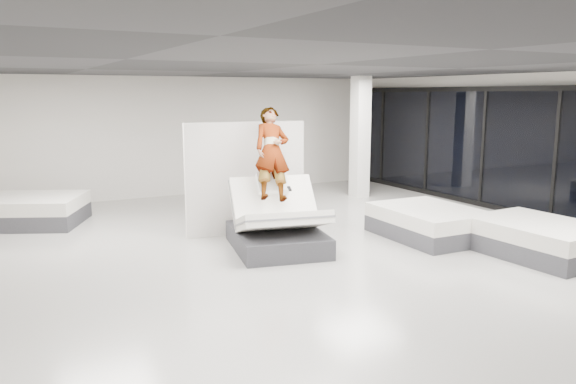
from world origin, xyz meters
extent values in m
plane|color=#A5A39C|center=(0.00, 0.00, 0.00)|extent=(14.00, 14.00, 0.00)
plane|color=black|center=(0.00, 0.00, 3.20)|extent=(14.00, 14.00, 0.00)
cube|color=silver|center=(0.00, 7.00, 1.60)|extent=(12.00, 0.04, 3.20)
cube|color=silver|center=(6.00, 0.00, 1.60)|extent=(0.04, 14.00, 3.20)
cube|color=#38383D|center=(-0.30, 0.88, 0.18)|extent=(1.89, 2.28, 0.35)
cube|color=white|center=(-0.25, 1.12, 0.80)|extent=(1.64, 1.12, 0.90)
cube|color=slate|center=(-0.25, 1.12, 0.80)|extent=(1.64, 1.00, 0.79)
cube|color=white|center=(-0.40, 0.45, 0.60)|extent=(1.69, 1.31, 0.51)
cube|color=slate|center=(-0.40, 0.45, 0.60)|extent=(1.70, 1.28, 0.33)
cube|color=silver|center=(-0.24, 1.18, 1.15)|extent=(0.62, 0.48, 0.40)
imported|color=slate|center=(-0.24, 1.18, 1.34)|extent=(1.03, 1.91, 1.33)
cube|color=black|center=(-0.10, 0.79, 1.09)|extent=(0.08, 0.15, 0.08)
cube|color=silver|center=(-0.30, 2.23, 1.10)|extent=(2.43, 0.34, 2.21)
cube|color=#38383D|center=(2.67, 0.24, 0.16)|extent=(1.63, 2.15, 0.32)
cube|color=white|center=(2.67, 0.24, 0.45)|extent=(1.63, 2.15, 0.26)
cube|color=#38383D|center=(3.52, -1.57, 0.16)|extent=(1.68, 2.18, 0.32)
cube|color=white|center=(3.52, -1.57, 0.45)|extent=(1.68, 2.18, 0.26)
cube|color=#38383D|center=(-4.14, 5.05, 0.17)|extent=(2.70, 2.43, 0.33)
cube|color=white|center=(-4.14, 5.05, 0.47)|extent=(2.70, 2.43, 0.28)
cube|color=white|center=(4.00, 4.50, 1.60)|extent=(0.40, 0.40, 3.20)
cube|color=black|center=(5.90, 0.00, 1.45)|extent=(0.06, 13.40, 2.80)
cube|color=black|center=(5.90, 0.00, 0.06)|extent=(0.12, 13.40, 0.12)
cube|color=black|center=(5.90, 0.00, 2.86)|extent=(0.12, 13.40, 0.12)
cube|color=black|center=(5.90, 0.00, 1.45)|extent=(0.09, 0.08, 2.80)
cube|color=black|center=(5.90, 2.00, 1.45)|extent=(0.09, 0.08, 2.80)
cube|color=black|center=(5.90, 4.00, 1.45)|extent=(0.09, 0.08, 2.80)
cube|color=black|center=(5.90, 6.00, 1.45)|extent=(0.09, 0.08, 2.80)
camera|label=1|loc=(-4.67, -7.82, 2.75)|focal=35.00mm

